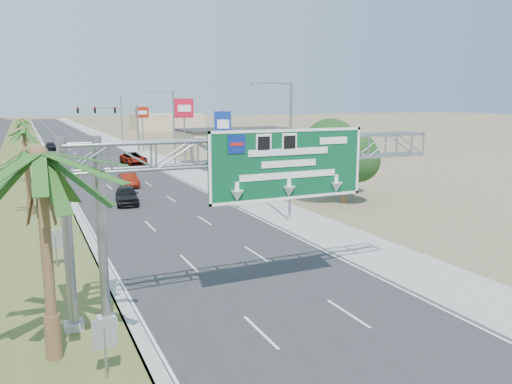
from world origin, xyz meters
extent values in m
cube|color=#28282B|center=(0.00, 110.00, 0.01)|extent=(12.00, 300.00, 0.02)
cube|color=#9E9B93|center=(8.50, 110.00, 0.05)|extent=(4.00, 300.00, 0.10)
cube|color=#495826|center=(-10.00, 110.00, 0.06)|extent=(7.00, 300.00, 0.12)
cylinder|color=gray|center=(-7.20, 10.00, 3.70)|extent=(0.36, 0.36, 7.40)
cylinder|color=gray|center=(-8.40, 10.00, 3.70)|extent=(0.36, 0.36, 7.40)
cube|color=#9E9B93|center=(-7.20, 10.00, 0.20)|extent=(0.70, 0.70, 0.40)
cube|color=#9E9B93|center=(-8.40, 10.00, 0.20)|extent=(0.70, 0.70, 0.40)
cube|color=#084C28|center=(0.50, 9.52, 6.00)|extent=(7.20, 0.12, 3.00)
cube|color=navy|center=(-1.90, 9.44, 6.95)|extent=(0.75, 0.03, 0.75)
cone|color=white|center=(0.50, 9.44, 4.85)|extent=(0.56, 0.56, 0.45)
cylinder|color=brown|center=(-9.20, 8.00, 3.50)|extent=(0.36, 0.36, 7.00)
cylinder|color=brown|center=(-9.20, 8.00, 0.84)|extent=(0.54, 0.54, 1.68)
cylinder|color=brown|center=(-9.50, 32.00, 2.50)|extent=(0.36, 0.36, 5.00)
cylinder|color=brown|center=(-9.50, 32.00, 0.60)|extent=(0.54, 0.54, 1.20)
cylinder|color=brown|center=(-9.50, 48.00, 2.90)|extent=(0.36, 0.36, 5.80)
cylinder|color=brown|center=(-9.50, 48.00, 0.70)|extent=(0.54, 0.54, 1.39)
cylinder|color=brown|center=(-9.50, 66.00, 2.25)|extent=(0.36, 0.36, 4.50)
cylinder|color=brown|center=(-9.50, 66.00, 0.54)|extent=(0.54, 0.54, 1.08)
cylinder|color=brown|center=(-9.50, 85.00, 2.60)|extent=(0.36, 0.36, 5.20)
cylinder|color=brown|center=(-9.50, 85.00, 0.62)|extent=(0.54, 0.54, 1.25)
cylinder|color=brown|center=(-9.50, 110.00, 2.40)|extent=(0.36, 0.36, 4.80)
cylinder|color=brown|center=(-9.50, 110.00, 0.58)|extent=(0.54, 0.54, 1.15)
cylinder|color=gray|center=(7.50, 22.00, 5.00)|extent=(0.20, 0.20, 10.00)
cylinder|color=gray|center=(6.10, 22.00, 9.85)|extent=(2.80, 0.12, 0.12)
cube|color=slate|center=(4.70, 22.00, 9.75)|extent=(0.50, 0.22, 0.18)
cylinder|color=#9E9B93|center=(7.50, 22.00, 0.25)|extent=(0.44, 0.44, 0.50)
cylinder|color=gray|center=(7.50, 52.00, 5.00)|extent=(0.20, 0.20, 10.00)
cylinder|color=gray|center=(6.10, 52.00, 9.85)|extent=(2.80, 0.12, 0.12)
cube|color=slate|center=(4.70, 52.00, 9.75)|extent=(0.50, 0.22, 0.18)
cylinder|color=#9E9B93|center=(7.50, 52.00, 0.25)|extent=(0.44, 0.44, 0.50)
cylinder|color=gray|center=(7.50, 88.00, 5.00)|extent=(0.20, 0.20, 10.00)
cylinder|color=gray|center=(6.10, 88.00, 9.85)|extent=(2.80, 0.12, 0.12)
cube|color=slate|center=(4.70, 88.00, 9.75)|extent=(0.50, 0.22, 0.18)
cylinder|color=#9E9B93|center=(7.50, 88.00, 0.25)|extent=(0.44, 0.44, 0.50)
cylinder|color=gray|center=(7.20, 72.00, 4.00)|extent=(0.28, 0.28, 8.00)
cylinder|color=gray|center=(2.20, 72.00, 7.70)|extent=(10.00, 0.18, 0.18)
cube|color=black|center=(3.70, 71.80, 7.30)|extent=(0.32, 0.18, 0.95)
cube|color=black|center=(0.70, 71.80, 7.30)|extent=(0.32, 0.18, 0.95)
cube|color=black|center=(-1.80, 71.80, 7.30)|extent=(0.32, 0.18, 0.95)
sphere|color=red|center=(3.70, 71.68, 7.60)|extent=(0.22, 0.22, 0.22)
imported|color=black|center=(7.20, 72.00, 7.00)|extent=(0.16, 0.16, 0.60)
cylinder|color=#9E9B93|center=(7.20, 72.00, 0.30)|extent=(0.56, 0.56, 0.60)
cube|color=tan|center=(22.00, 66.00, 2.00)|extent=(18.00, 10.00, 4.00)
cylinder|color=brown|center=(15.00, 26.00, 1.95)|extent=(0.44, 0.44, 3.90)
sphere|color=black|center=(15.00, 26.00, 4.55)|extent=(4.50, 4.50, 4.50)
cylinder|color=brown|center=(18.00, 30.00, 1.65)|extent=(0.44, 0.44, 3.30)
sphere|color=black|center=(18.00, 30.00, 3.85)|extent=(3.50, 3.50, 3.50)
cylinder|color=gray|center=(-7.80, 6.00, 0.90)|extent=(0.08, 0.08, 1.80)
cube|color=slate|center=(-7.80, 6.00, 1.60)|extent=(0.75, 0.06, 0.95)
cylinder|color=gray|center=(-8.50, 18.00, 0.90)|extent=(0.08, 0.08, 1.80)
cube|color=slate|center=(-8.50, 18.00, 1.60)|extent=(0.75, 0.06, 0.95)
cube|color=tan|center=(30.00, 140.00, 2.50)|extent=(20.00, 12.00, 5.00)
imported|color=black|center=(-2.00, 33.42, 0.77)|extent=(2.38, 4.74, 1.55)
imported|color=maroon|center=(-0.16, 42.32, 0.73)|extent=(1.58, 4.42, 1.45)
imported|color=gray|center=(4.01, 60.42, 0.82)|extent=(3.07, 6.05, 1.64)
imported|color=black|center=(-5.29, 87.19, 0.66)|extent=(1.93, 4.55, 1.31)
cylinder|color=gray|center=(9.00, 52.46, 4.58)|extent=(0.20, 0.20, 9.17)
cube|color=red|center=(9.00, 52.46, 7.77)|extent=(2.41, 0.43, 2.40)
cube|color=white|center=(9.00, 52.28, 7.77)|extent=(1.68, 0.13, 0.84)
cylinder|color=gray|center=(12.05, 46.95, 3.83)|extent=(0.20, 0.20, 7.66)
cube|color=navy|center=(12.05, 46.95, 5.96)|extent=(1.95, 1.10, 3.00)
cube|color=white|center=(12.05, 46.77, 5.96)|extent=(1.29, 0.62, 1.05)
cylinder|color=gray|center=(9.00, 76.76, 3.93)|extent=(0.20, 0.20, 7.86)
cube|color=#AE1A0D|center=(9.00, 76.76, 6.76)|extent=(2.21, 0.41, 1.80)
cube|color=white|center=(9.00, 76.58, 6.76)|extent=(1.54, 0.12, 0.63)
camera|label=1|loc=(-9.61, -8.92, 8.64)|focal=35.00mm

